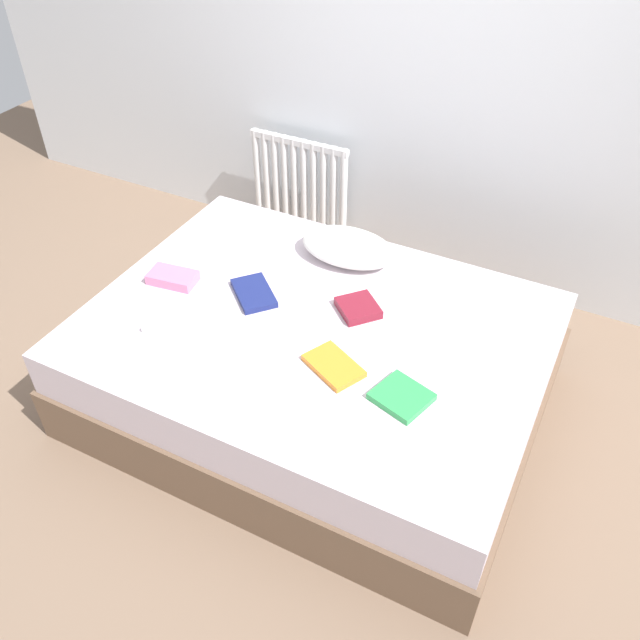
{
  "coord_description": "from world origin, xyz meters",
  "views": [
    {
      "loc": [
        1.02,
        -1.93,
        2.38
      ],
      "look_at": [
        0.0,
        0.05,
        0.48
      ],
      "focal_mm": 37.26,
      "sensor_mm": 36.0,
      "label": 1
    }
  ],
  "objects_px": {
    "textbook_maroon": "(358,308)",
    "textbook_navy": "(254,293)",
    "radiator": "(299,184)",
    "textbook_white": "(171,325)",
    "bed": "(315,365)",
    "textbook_pink": "(173,278)",
    "textbook_green": "(402,397)",
    "pillow": "(348,247)",
    "textbook_orange": "(334,366)"
  },
  "relations": [
    {
      "from": "textbook_pink",
      "to": "textbook_green",
      "type": "xyz_separation_m",
      "value": [
        1.23,
        -0.21,
        -0.01
      ]
    },
    {
      "from": "radiator",
      "to": "textbook_pink",
      "type": "bearing_deg",
      "value": -89.87
    },
    {
      "from": "textbook_pink",
      "to": "textbook_maroon",
      "type": "bearing_deg",
      "value": 4.94
    },
    {
      "from": "textbook_pink",
      "to": "textbook_orange",
      "type": "height_order",
      "value": "textbook_pink"
    },
    {
      "from": "textbook_pink",
      "to": "textbook_navy",
      "type": "bearing_deg",
      "value": 3.98
    },
    {
      "from": "textbook_orange",
      "to": "textbook_white",
      "type": "distance_m",
      "value": 0.74
    },
    {
      "from": "pillow",
      "to": "textbook_green",
      "type": "bearing_deg",
      "value": -52.19
    },
    {
      "from": "textbook_orange",
      "to": "textbook_maroon",
      "type": "bearing_deg",
      "value": 125.63
    },
    {
      "from": "radiator",
      "to": "textbook_pink",
      "type": "height_order",
      "value": "radiator"
    },
    {
      "from": "pillow",
      "to": "textbook_orange",
      "type": "relative_size",
      "value": 1.99
    },
    {
      "from": "textbook_navy",
      "to": "textbook_green",
      "type": "xyz_separation_m",
      "value": [
        0.84,
        -0.29,
        -0.0
      ]
    },
    {
      "from": "radiator",
      "to": "textbook_green",
      "type": "relative_size",
      "value": 3.18
    },
    {
      "from": "bed",
      "to": "textbook_maroon",
      "type": "relative_size",
      "value": 11.47
    },
    {
      "from": "bed",
      "to": "textbook_white",
      "type": "bearing_deg",
      "value": -150.25
    },
    {
      "from": "textbook_orange",
      "to": "textbook_navy",
      "type": "xyz_separation_m",
      "value": [
        -0.53,
        0.26,
        0.0
      ]
    },
    {
      "from": "textbook_pink",
      "to": "textbook_maroon",
      "type": "distance_m",
      "value": 0.88
    },
    {
      "from": "radiator",
      "to": "textbook_maroon",
      "type": "height_order",
      "value": "radiator"
    },
    {
      "from": "radiator",
      "to": "pillow",
      "type": "relative_size",
      "value": 1.34
    },
    {
      "from": "pillow",
      "to": "textbook_pink",
      "type": "distance_m",
      "value": 0.85
    },
    {
      "from": "radiator",
      "to": "pillow",
      "type": "height_order",
      "value": "radiator"
    },
    {
      "from": "pillow",
      "to": "textbook_maroon",
      "type": "relative_size",
      "value": 2.71
    },
    {
      "from": "bed",
      "to": "pillow",
      "type": "relative_size",
      "value": 4.23
    },
    {
      "from": "textbook_pink",
      "to": "textbook_navy",
      "type": "xyz_separation_m",
      "value": [
        0.39,
        0.08,
        -0.01
      ]
    },
    {
      "from": "bed",
      "to": "textbook_green",
      "type": "bearing_deg",
      "value": -26.03
    },
    {
      "from": "pillow",
      "to": "textbook_navy",
      "type": "bearing_deg",
      "value": -118.8
    },
    {
      "from": "bed",
      "to": "textbook_navy",
      "type": "distance_m",
      "value": 0.43
    },
    {
      "from": "textbook_pink",
      "to": "textbook_maroon",
      "type": "relative_size",
      "value": 1.27
    },
    {
      "from": "pillow",
      "to": "textbook_white",
      "type": "relative_size",
      "value": 2.51
    },
    {
      "from": "textbook_white",
      "to": "bed",
      "type": "bearing_deg",
      "value": 29.07
    },
    {
      "from": "bed",
      "to": "textbook_maroon",
      "type": "bearing_deg",
      "value": 50.09
    },
    {
      "from": "bed",
      "to": "textbook_maroon",
      "type": "distance_m",
      "value": 0.34
    },
    {
      "from": "radiator",
      "to": "textbook_navy",
      "type": "height_order",
      "value": "radiator"
    },
    {
      "from": "textbook_maroon",
      "to": "radiator",
      "type": "bearing_deg",
      "value": 171.48
    },
    {
      "from": "pillow",
      "to": "textbook_pink",
      "type": "height_order",
      "value": "pillow"
    },
    {
      "from": "radiator",
      "to": "textbook_orange",
      "type": "distance_m",
      "value": 1.69
    },
    {
      "from": "textbook_maroon",
      "to": "textbook_navy",
      "type": "bearing_deg",
      "value": -124.44
    },
    {
      "from": "bed",
      "to": "radiator",
      "type": "bearing_deg",
      "value": 121.29
    },
    {
      "from": "pillow",
      "to": "textbook_pink",
      "type": "bearing_deg",
      "value": -139.77
    },
    {
      "from": "textbook_navy",
      "to": "textbook_maroon",
      "type": "distance_m",
      "value": 0.48
    },
    {
      "from": "textbook_orange",
      "to": "textbook_maroon",
      "type": "height_order",
      "value": "textbook_maroon"
    },
    {
      "from": "pillow",
      "to": "textbook_orange",
      "type": "bearing_deg",
      "value": -68.9
    },
    {
      "from": "textbook_pink",
      "to": "radiator",
      "type": "bearing_deg",
      "value": 82.11
    },
    {
      "from": "bed",
      "to": "textbook_pink",
      "type": "relative_size",
      "value": 9.04
    },
    {
      "from": "textbook_white",
      "to": "textbook_pink",
      "type": "bearing_deg",
      "value": 124.83
    },
    {
      "from": "radiator",
      "to": "textbook_navy",
      "type": "bearing_deg",
      "value": -71.2
    },
    {
      "from": "pillow",
      "to": "textbook_maroon",
      "type": "bearing_deg",
      "value": -58.23
    },
    {
      "from": "textbook_orange",
      "to": "textbook_green",
      "type": "distance_m",
      "value": 0.31
    },
    {
      "from": "pillow",
      "to": "textbook_green",
      "type": "height_order",
      "value": "pillow"
    },
    {
      "from": "textbook_navy",
      "to": "pillow",
      "type": "bearing_deg",
      "value": 102.85
    },
    {
      "from": "textbook_orange",
      "to": "textbook_white",
      "type": "height_order",
      "value": "textbook_white"
    }
  ]
}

